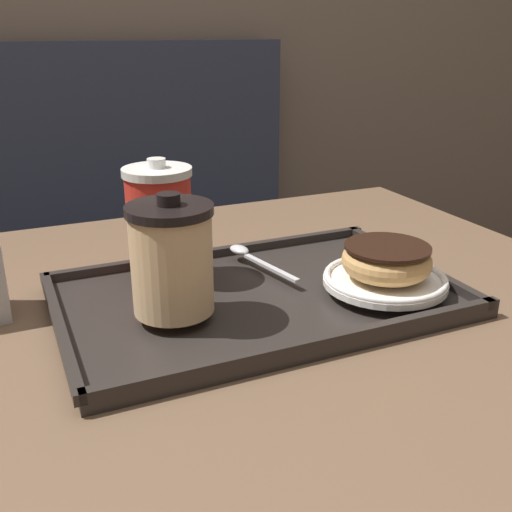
# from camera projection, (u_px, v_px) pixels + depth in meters

# --- Properties ---
(booth_bench) EXTENTS (1.28, 0.44, 1.00)m
(booth_bench) POSITION_uv_depth(u_px,v_px,m) (75.00, 319.00, 1.57)
(booth_bench) COLOR #33384C
(booth_bench) RESTS_ON ground_plane
(cafe_table) EXTENTS (0.96, 0.89, 0.71)m
(cafe_table) POSITION_uv_depth(u_px,v_px,m) (264.00, 419.00, 0.80)
(cafe_table) COLOR brown
(cafe_table) RESTS_ON ground_plane
(serving_tray) EXTENTS (0.49, 0.31, 0.02)m
(serving_tray) POSITION_uv_depth(u_px,v_px,m) (256.00, 298.00, 0.75)
(serving_tray) COLOR #282321
(serving_tray) RESTS_ON cafe_table
(coffee_cup_front) EXTENTS (0.10, 0.10, 0.14)m
(coffee_cup_front) POSITION_uv_depth(u_px,v_px,m) (172.00, 258.00, 0.66)
(coffee_cup_front) COLOR #E0B784
(coffee_cup_front) RESTS_ON serving_tray
(coffee_cup_rear) EXTENTS (0.09, 0.09, 0.15)m
(coffee_cup_rear) POSITION_uv_depth(u_px,v_px,m) (160.00, 220.00, 0.77)
(coffee_cup_rear) COLOR red
(coffee_cup_rear) RESTS_ON serving_tray
(plate_with_chocolate_donut) EXTENTS (0.15, 0.15, 0.01)m
(plate_with_chocolate_donut) POSITION_uv_depth(u_px,v_px,m) (385.00, 279.00, 0.75)
(plate_with_chocolate_donut) COLOR white
(plate_with_chocolate_donut) RESTS_ON serving_tray
(donut_chocolate_glazed) EXTENTS (0.11, 0.11, 0.04)m
(donut_chocolate_glazed) POSITION_uv_depth(u_px,v_px,m) (387.00, 260.00, 0.74)
(donut_chocolate_glazed) COLOR tan
(donut_chocolate_glazed) RESTS_ON plate_with_chocolate_donut
(spoon) EXTENTS (0.05, 0.15, 0.01)m
(spoon) POSITION_uv_depth(u_px,v_px,m) (248.00, 255.00, 0.83)
(spoon) COLOR silver
(spoon) RESTS_ON serving_tray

